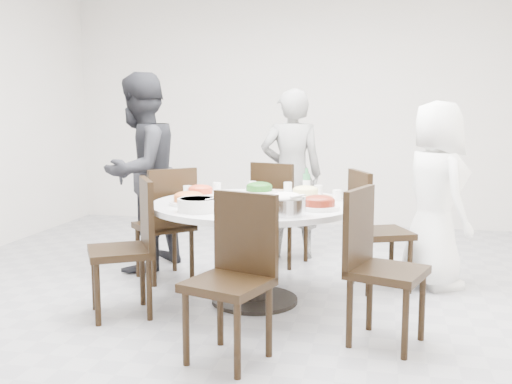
% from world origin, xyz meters
% --- Properties ---
extents(floor, '(6.00, 6.00, 0.01)m').
position_xyz_m(floor, '(0.00, 0.00, 0.00)').
color(floor, '#A3A3A7').
rests_on(floor, ground).
extents(wall_back, '(6.00, 0.01, 2.80)m').
position_xyz_m(wall_back, '(0.00, 3.00, 1.40)').
color(wall_back, white).
rests_on(wall_back, ground).
extents(wall_front, '(6.00, 0.01, 2.80)m').
position_xyz_m(wall_front, '(0.00, -3.00, 1.40)').
color(wall_front, white).
rests_on(wall_front, ground).
extents(dining_table, '(1.50, 1.50, 0.75)m').
position_xyz_m(dining_table, '(-0.02, -0.13, 0.38)').
color(dining_table, white).
rests_on(dining_table, floor).
extents(chair_ne, '(0.55, 0.55, 0.95)m').
position_xyz_m(chair_ne, '(0.89, 0.41, 0.47)').
color(chair_ne, black).
rests_on(chair_ne, floor).
extents(chair_n, '(0.53, 0.53, 0.95)m').
position_xyz_m(chair_n, '(-0.01, 1.02, 0.47)').
color(chair_n, black).
rests_on(chair_n, floor).
extents(chair_nw, '(0.59, 0.59, 0.95)m').
position_xyz_m(chair_nw, '(-0.90, 0.32, 0.47)').
color(chair_nw, black).
rests_on(chair_nw, floor).
extents(chair_sw, '(0.57, 0.57, 0.95)m').
position_xyz_m(chair_sw, '(-0.87, -0.60, 0.47)').
color(chair_sw, black).
rests_on(chair_sw, floor).
extents(chair_s, '(0.53, 0.53, 0.95)m').
position_xyz_m(chair_s, '(0.05, -1.19, 0.47)').
color(chair_s, black).
rests_on(chair_s, floor).
extents(chair_se, '(0.53, 0.53, 0.95)m').
position_xyz_m(chair_se, '(0.93, -0.75, 0.47)').
color(chair_se, black).
rests_on(chair_se, floor).
extents(diner_right, '(0.75, 0.86, 1.49)m').
position_xyz_m(diner_right, '(1.30, 0.57, 0.75)').
color(diner_right, white).
rests_on(diner_right, floor).
extents(diner_middle, '(0.65, 0.50, 1.61)m').
position_xyz_m(diner_middle, '(0.04, 1.27, 0.81)').
color(diner_middle, black).
rests_on(diner_middle, floor).
extents(diner_left, '(0.83, 0.97, 1.74)m').
position_xyz_m(diner_left, '(-1.21, 0.58, 0.87)').
color(diner_left, black).
rests_on(diner_left, floor).
extents(dish_greens, '(0.27, 0.27, 0.07)m').
position_xyz_m(dish_greens, '(-0.08, 0.31, 0.78)').
color(dish_greens, white).
rests_on(dish_greens, dining_table).
extents(dish_pale, '(0.25, 0.25, 0.07)m').
position_xyz_m(dish_pale, '(0.31, 0.17, 0.78)').
color(dish_pale, white).
rests_on(dish_pale, dining_table).
extents(dish_orange, '(0.24, 0.24, 0.07)m').
position_xyz_m(dish_orange, '(-0.49, 0.07, 0.78)').
color(dish_orange, white).
rests_on(dish_orange, dining_table).
extents(dish_redbrown, '(0.28, 0.28, 0.07)m').
position_xyz_m(dish_redbrown, '(0.47, -0.33, 0.79)').
color(dish_redbrown, white).
rests_on(dish_redbrown, dining_table).
extents(dish_tofu, '(0.27, 0.27, 0.07)m').
position_xyz_m(dish_tofu, '(-0.46, -0.33, 0.79)').
color(dish_tofu, white).
rests_on(dish_tofu, dining_table).
extents(rice_bowl, '(0.26, 0.26, 0.11)m').
position_xyz_m(rice_bowl, '(0.29, -0.59, 0.80)').
color(rice_bowl, silver).
rests_on(rice_bowl, dining_table).
extents(soup_bowl, '(0.28, 0.28, 0.09)m').
position_xyz_m(soup_bowl, '(-0.31, -0.57, 0.79)').
color(soup_bowl, white).
rests_on(soup_bowl, dining_table).
extents(beverage_bottle, '(0.06, 0.06, 0.21)m').
position_xyz_m(beverage_bottle, '(0.29, 0.39, 0.85)').
color(beverage_bottle, '#337F4A').
rests_on(beverage_bottle, dining_table).
extents(tea_cups, '(0.07, 0.07, 0.08)m').
position_xyz_m(tea_cups, '(-0.04, 0.48, 0.79)').
color(tea_cups, white).
rests_on(tea_cups, dining_table).
extents(chopsticks, '(0.24, 0.04, 0.01)m').
position_xyz_m(chopsticks, '(0.01, 0.50, 0.76)').
color(chopsticks, tan).
rests_on(chopsticks, dining_table).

